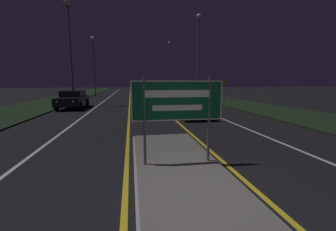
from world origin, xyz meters
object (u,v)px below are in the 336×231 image
Objects in this scene: streetlight_right_near at (198,44)px; car_receding_0 at (189,104)px; highway_sign at (178,104)px; streetlight_right_far at (169,62)px; warning_sign at (225,89)px; car_approaching_0 at (73,99)px; streetlight_left_far at (93,54)px; car_receding_1 at (186,93)px; streetlight_left_near at (69,35)px; car_receding_2 at (153,90)px.

car_receding_0 is at bearing -109.14° from streetlight_right_near.
highway_sign is 38.59m from streetlight_right_far.
warning_sign is (2.20, -21.46, -4.45)m from streetlight_right_far.
streetlight_right_near is at bearing 25.46° from car_approaching_0.
warning_sign is (1.83, -3.59, -4.92)m from streetlight_right_near.
streetlight_left_far is 1.89× the size of car_receding_1.
car_approaching_0 is at bearing -77.92° from streetlight_left_near.
car_receding_0 reaches higher than car_approaching_0.
streetlight_left_near reaches higher than car_receding_0.
car_receding_0 is (8.83, -20.88, -5.28)m from streetlight_left_far.
highway_sign is at bearing -99.27° from streetlight_right_far.
streetlight_left_far reaches higher than warning_sign.
warning_sign is at bearing -40.63° from streetlight_left_far.
streetlight_right_far is (-0.37, 17.87, -0.47)m from streetlight_right_near.
car_receding_1 reaches higher than car_receding_0.
streetlight_left_near is 0.96× the size of streetlight_right_near.
car_receding_1 is 13.50m from car_approaching_0.
streetlight_right_far is 22.02m from warning_sign.
car_receding_2 reaches higher than car_approaching_0.
streetlight_right_far is at bearing 82.84° from car_receding_0.
car_receding_0 is 0.98× the size of car_receding_1.
car_receding_2 is (8.82, 15.39, -5.43)m from streetlight_left_near.
car_receding_0 is 1.02× the size of car_receding_2.
car_receding_1 is at bearing 130.67° from streetlight_right_near.
streetlight_left_far is at bearing 144.95° from streetlight_right_near.
streetlight_left_near is at bearing 102.08° from car_approaching_0.
streetlight_left_near is at bearing -119.81° from streetlight_right_far.
streetlight_left_near is 2.04× the size of car_receding_1.
car_receding_0 is at bearing -67.08° from streetlight_left_far.
car_receding_2 is 1.87× the size of warning_sign.
car_receding_1 reaches higher than car_receding_2.
streetlight_right_far is 2.17× the size of car_receding_0.
warning_sign is (5.93, 8.22, 0.71)m from car_receding_0.
streetlight_right_far is at bearing 91.18° from streetlight_right_near.
streetlight_right_near is 2.14× the size of car_receding_1.
streetlight_left_far is 0.89× the size of streetlight_right_far.
car_receding_2 is (-3.05, 10.18, 0.00)m from car_receding_1.
streetlight_left_near reaches higher than car_receding_1.
highway_sign is 8.58m from car_receding_0.
car_receding_2 is 19.26m from car_approaching_0.
streetlight_right_near reaches higher than streetlight_left_far.
streetlight_right_far is 4.15× the size of warning_sign.
warning_sign is at bearing 1.61° from streetlight_left_near.
warning_sign is at bearing 62.94° from highway_sign.
streetlight_right_near reaches higher than car_receding_1.
streetlight_left_far is 10.55m from car_receding_2.
streetlight_right_far is (12.53, 21.87, -0.29)m from streetlight_left_near.
car_receding_1 is at bearing 32.00° from car_approaching_0.
streetlight_right_far reaches higher than highway_sign.
streetlight_left_far is 1.93× the size of car_receding_0.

